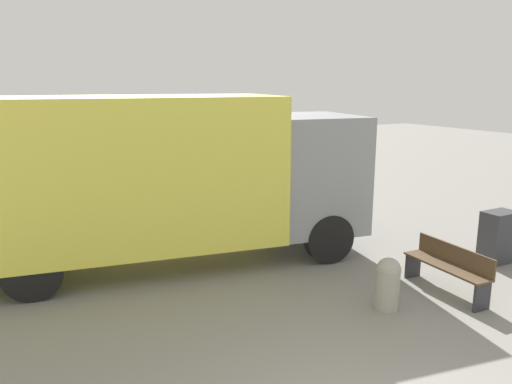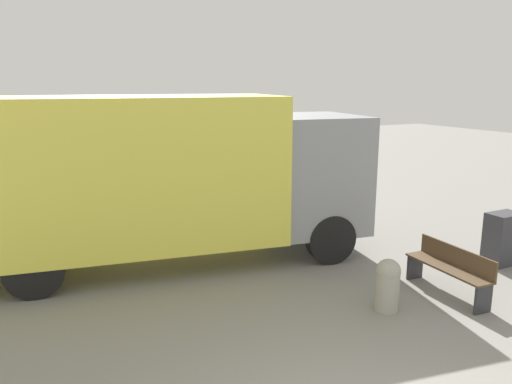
% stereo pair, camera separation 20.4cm
% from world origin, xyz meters
% --- Properties ---
extents(delivery_truck, '(8.18, 3.57, 3.36)m').
position_xyz_m(delivery_truck, '(0.05, 6.60, 1.86)').
color(delivery_truck, '#EAE04C').
rests_on(delivery_truck, ground).
extents(park_bench, '(0.50, 1.70, 0.84)m').
position_xyz_m(park_bench, '(3.89, 2.88, 0.48)').
color(park_bench, brown).
rests_on(park_bench, ground).
extents(bollard_near_bench, '(0.40, 0.40, 0.87)m').
position_xyz_m(bollard_near_bench, '(2.50, 2.88, 0.47)').
color(bollard_near_bench, '#9E998C').
rests_on(bollard_near_bench, ground).
extents(utility_box, '(0.69, 0.45, 1.06)m').
position_xyz_m(utility_box, '(6.00, 3.46, 0.53)').
color(utility_box, '#38383D').
rests_on(utility_box, ground).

